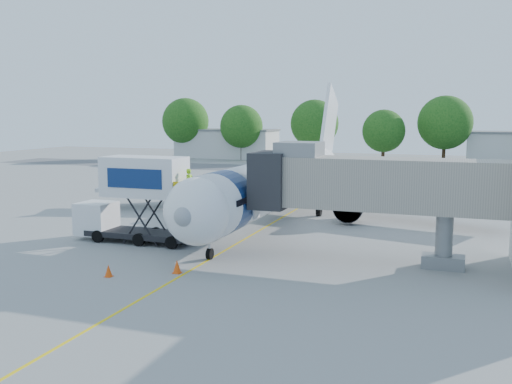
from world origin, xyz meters
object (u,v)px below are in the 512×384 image
(aircraft, at_px, (281,181))
(catering_hiloader, at_px, (136,199))
(ground_tug, at_px, (111,292))
(jet_bridge, at_px, (360,184))

(aircraft, distance_m, catering_hiloader, 12.77)
(aircraft, xyz_separation_m, ground_tug, (-0.53, -22.52, -2.24))
(aircraft, height_order, ground_tug, aircraft)
(jet_bridge, distance_m, catering_hiloader, 14.35)
(catering_hiloader, bearing_deg, jet_bridge, 0.01)
(catering_hiloader, bearing_deg, aircraft, 60.60)
(jet_bridge, bearing_deg, catering_hiloader, -179.99)
(aircraft, relative_size, catering_hiloader, 4.44)
(jet_bridge, bearing_deg, aircraft, 125.70)
(catering_hiloader, relative_size, ground_tug, 2.44)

